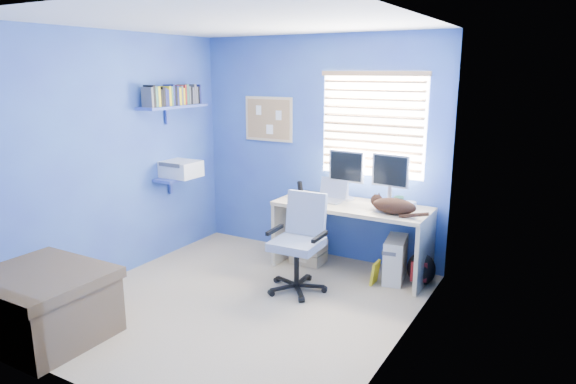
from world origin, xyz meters
The scene contains 23 objects.
floor centered at (0.00, 0.00, 0.00)m, with size 3.00×3.20×0.00m, color tan.
ceiling centered at (0.00, 0.00, 2.50)m, with size 3.00×3.20×0.00m, color white.
wall_back centered at (0.00, 1.60, 1.25)m, with size 3.00×0.01×2.50m, color #3345A5.
wall_front centered at (0.00, -1.60, 1.25)m, with size 3.00×0.01×2.50m, color #3345A5.
wall_left centered at (-1.50, 0.00, 1.25)m, with size 0.01×3.20×2.50m, color #3345A5.
wall_right centered at (1.50, 0.00, 1.25)m, with size 0.01×3.20×2.50m, color #3345A5.
desk centered at (0.58, 1.26, 0.37)m, with size 1.62×0.65×0.74m, color tan.
laptop centered at (0.29, 1.27, 0.85)m, with size 0.33×0.26×0.22m, color silver.
monitor_left centered at (0.44, 1.42, 1.01)m, with size 0.40×0.12×0.54m, color silver.
monitor_right centered at (0.92, 1.43, 1.01)m, with size 0.40×0.12×0.54m, color silver.
phone centered at (-0.07, 1.31, 0.82)m, with size 0.09×0.11×0.17m, color black.
mug centered at (1.02, 1.45, 0.79)m, with size 0.10×0.09×0.10m, color #285D48.
cd_spindle centered at (1.15, 1.41, 0.78)m, with size 0.13×0.13×0.07m, color silver.
cat centered at (1.07, 1.13, 0.82)m, with size 0.44×0.23×0.16m, color black.
tower_pc centered at (1.07, 1.25, 0.23)m, with size 0.19×0.44×0.45m, color beige.
drawer_boxes centered at (0.08, 1.23, 0.14)m, with size 0.35×0.28×0.27m, color tan.
yellow_book centered at (0.93, 1.05, 0.12)m, with size 0.03×0.17×0.24m, color yellow.
backpack centered at (1.34, 1.27, 0.17)m, with size 0.29×0.22×0.34m, color black.
bed_corner centered at (-1.11, -1.28, 0.28)m, with size 1.15×0.82×0.55m, color brown.
office_chair centered at (0.32, 0.57, 0.35)m, with size 0.58×0.58×0.95m.
window_blinds centered at (0.65, 1.57, 1.55)m, with size 1.15×0.05×1.10m.
corkboard centered at (-0.65, 1.58, 1.55)m, with size 0.64×0.02×0.52m.
wall_shelves centered at (-1.35, 0.75, 1.43)m, with size 0.42×0.90×1.05m.
Camera 1 is at (2.59, -3.59, 2.12)m, focal length 32.00 mm.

